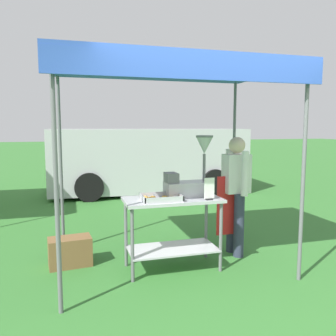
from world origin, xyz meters
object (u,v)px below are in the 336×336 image
(donut_tray, at_px, (162,199))
(vendor, at_px, (236,189))
(van_silver, at_px, (149,159))
(stall_canopy, at_px, (170,75))
(donut_cart, at_px, (172,218))
(donut_fryer, at_px, (190,177))
(supply_crate, at_px, (70,252))
(menu_sign, at_px, (209,190))

(donut_tray, relative_size, vendor, 0.28)
(vendor, height_order, van_silver, van_silver)
(vendor, bearing_deg, stall_canopy, -171.47)
(donut_cart, distance_m, donut_tray, 0.32)
(donut_cart, height_order, donut_fryer, donut_fryer)
(stall_canopy, relative_size, supply_crate, 5.13)
(menu_sign, distance_m, vendor, 0.73)
(donut_tray, xyz_separation_m, vendor, (1.12, 0.32, -0.00))
(supply_crate, bearing_deg, menu_sign, -21.53)
(van_silver, bearing_deg, menu_sign, -94.88)
(stall_canopy, bearing_deg, vendor, 8.53)
(stall_canopy, distance_m, vendor, 1.75)
(donut_cart, xyz_separation_m, donut_tray, (-0.15, -0.07, 0.27))
(donut_cart, height_order, menu_sign, menu_sign)
(donut_cart, height_order, supply_crate, donut_cart)
(stall_canopy, height_order, vendor, stall_canopy)
(supply_crate, height_order, van_silver, van_silver)
(stall_canopy, distance_m, donut_fryer, 1.27)
(stall_canopy, height_order, donut_cart, stall_canopy)
(donut_fryer, bearing_deg, van_silver, 83.25)
(donut_cart, height_order, donut_tray, donut_tray)
(supply_crate, bearing_deg, donut_tray, -25.68)
(donut_cart, relative_size, vendor, 0.73)
(menu_sign, bearing_deg, stall_canopy, 142.89)
(donut_cart, height_order, vendor, vendor)
(donut_cart, bearing_deg, supply_crate, 160.26)
(supply_crate, bearing_deg, donut_fryer, -13.58)
(vendor, distance_m, van_silver, 4.88)
(donut_fryer, bearing_deg, vendor, 12.87)
(donut_tray, height_order, van_silver, van_silver)
(donut_cart, relative_size, van_silver, 0.23)
(donut_fryer, relative_size, menu_sign, 2.87)
(donut_cart, distance_m, supply_crate, 1.37)
(stall_canopy, xyz_separation_m, van_silver, (0.85, 5.02, -1.48))
(menu_sign, xyz_separation_m, van_silver, (0.45, 5.32, -0.12))
(donut_fryer, relative_size, supply_crate, 1.38)
(stall_canopy, relative_size, vendor, 1.75)
(menu_sign, relative_size, vendor, 0.16)
(stall_canopy, xyz_separation_m, supply_crate, (-1.22, 0.34, -2.18))
(donut_tray, distance_m, vendor, 1.16)
(stall_canopy, relative_size, donut_fryer, 3.73)
(van_silver, bearing_deg, donut_tray, -100.93)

